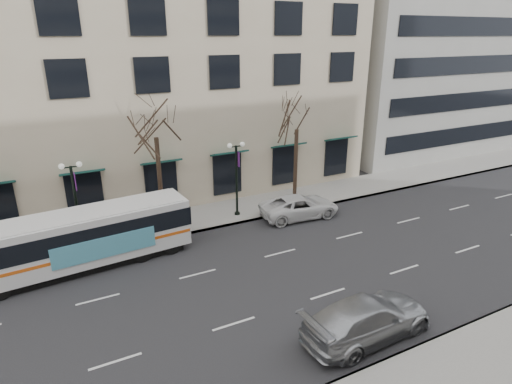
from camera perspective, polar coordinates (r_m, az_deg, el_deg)
ground at (r=21.20m, az=-5.61°, el=-13.71°), size 160.00×160.00×0.00m
sidewalk_far at (r=30.18m, az=-3.16°, el=-2.57°), size 80.00×4.00×0.15m
building_hotel at (r=37.68m, az=-22.06°, el=19.28°), size 40.00×20.00×24.00m
tree_far_mid at (r=26.45m, az=-13.33°, el=9.10°), size 3.60×3.60×8.55m
tree_far_right at (r=30.46m, az=5.51°, el=10.07°), size 3.60×3.60×8.06m
lamp_post_left at (r=26.24m, az=-22.86°, el=-1.11°), size 1.22×0.45×5.21m
lamp_post_right at (r=28.49m, az=-2.59°, el=2.18°), size 1.22×0.45×5.21m
city_bus at (r=24.48m, az=-22.18°, el=-5.70°), size 11.69×3.44×3.12m
silver_car at (r=18.90m, az=14.66°, el=-15.95°), size 6.01×2.67×1.71m
white_pickup at (r=29.31m, az=5.83°, el=-1.93°), size 5.66×3.01×1.51m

